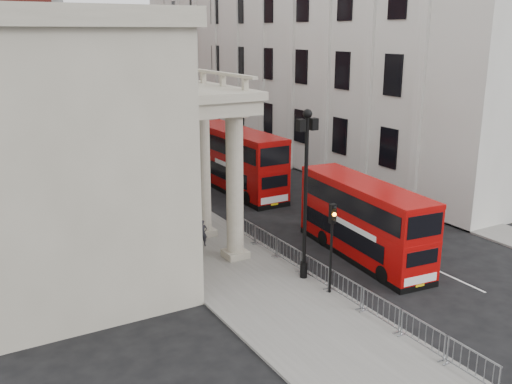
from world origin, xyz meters
The scene contains 17 objects.
ground centered at (0.00, 0.00, 0.00)m, with size 260.00×260.00×0.00m, color black.
sidewalk_west centered at (-3.00, 30.00, 0.06)m, with size 6.00×140.00×0.12m, color slate.
sidewalk_east centered at (13.50, 30.00, 0.06)m, with size 3.00×140.00×0.12m, color slate.
kerb centered at (-0.05, 30.00, 0.07)m, with size 0.20×140.00×0.14m, color slate.
portico_building centered at (-10.50, 18.00, 6.00)m, with size 9.00×28.00×12.00m, color gray.
east_building centered at (16.00, 32.00, 12.50)m, with size 8.00×55.00×25.00m, color #BBB9AF.
monument_column centered at (6.00, 92.00, 15.98)m, with size 8.00×8.00×54.20m.
lamp_post_south centered at (-0.60, 4.00, 4.91)m, with size 1.05×0.44×8.32m.
lamp_post_mid centered at (-0.60, 20.00, 4.91)m, with size 1.05×0.44×8.32m.
lamp_post_north centered at (-0.60, 36.00, 4.91)m, with size 1.05×0.44×8.32m.
traffic_light centered at (-0.50, 1.98, 3.11)m, with size 0.28×0.33×4.30m.
crowd_barriers centered at (-0.35, 2.23, 0.67)m, with size 0.50×18.75×1.10m.
bus_near centered at (3.87, 4.93, 2.16)m, with size 3.19×9.77×4.14m.
bus_far centered at (4.24, 20.14, 2.48)m, with size 2.74×11.01×4.75m.
pedestrian_a centered at (-3.12, 10.41, 0.88)m, with size 0.55×0.36×1.52m, color black.
pedestrian_b centered at (-3.33, 13.90, 1.07)m, with size 0.93×0.72×1.90m, color black.
pedestrian_c centered at (-3.87, 18.49, 1.03)m, with size 0.89×0.58×1.83m, color black.
Camera 1 is at (-15.56, -17.39, 11.83)m, focal length 40.00 mm.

